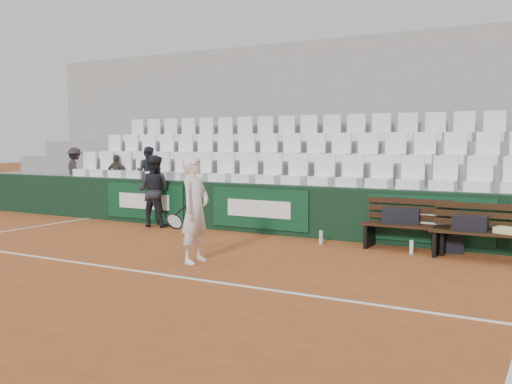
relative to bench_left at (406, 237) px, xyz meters
name	(u,v)px	position (x,y,z in m)	size (l,w,h in m)	color
ground	(143,272)	(-2.88, -3.53, -0.23)	(80.00, 80.00, 0.00)	#9C4E23
court_baseline	(143,272)	(-2.88, -3.53, -0.22)	(18.00, 0.06, 0.01)	white
back_barrier	(274,209)	(-2.81, 0.47, 0.28)	(18.00, 0.34, 1.00)	black
grandstand_tier_front	(285,206)	(-2.88, 1.10, 0.28)	(18.00, 0.95, 1.00)	gray
grandstand_tier_mid	(304,192)	(-2.88, 2.05, 0.50)	(18.00, 0.95, 1.45)	gray
grandstand_tier_back	(320,180)	(-2.88, 3.00, 0.72)	(18.00, 0.95, 1.90)	gray
grandstand_rear_wall	(330,129)	(-2.88, 3.62, 1.98)	(18.00, 0.30, 4.40)	gray
seat_row_front	(282,169)	(-2.88, 0.92, 1.09)	(11.90, 0.44, 0.63)	white
seat_row_mid	(301,147)	(-2.88, 1.87, 1.54)	(11.90, 0.44, 0.63)	white
seat_row_back	(317,128)	(-2.88, 2.82, 1.99)	(11.90, 0.44, 0.63)	silver
bench_left	(406,237)	(0.00, 0.00, 0.00)	(1.50, 0.56, 0.45)	#311A0E
bench_right	(479,245)	(1.22, -0.20, 0.00)	(1.50, 0.56, 0.45)	black
sports_bag_left	(400,216)	(-0.12, 0.05, 0.36)	(0.62, 0.27, 0.27)	black
sports_bag_right	(470,224)	(1.08, -0.25, 0.35)	(0.53, 0.25, 0.25)	black
towel	(507,230)	(1.63, -0.22, 0.27)	(0.35, 0.25, 0.10)	beige
sports_bag_ground	(447,243)	(0.67, 0.16, -0.08)	(0.49, 0.30, 0.30)	black
water_bottle_near	(321,237)	(-1.50, -0.20, -0.10)	(0.07, 0.07, 0.26)	#AEBFC6
water_bottle_far	(411,247)	(0.18, -0.32, -0.11)	(0.07, 0.07, 0.24)	silver
tennis_player	(195,210)	(-2.60, -2.61, 0.61)	(0.71, 0.62, 1.66)	silver
ball_kid	(154,191)	(-5.62, 0.09, 0.57)	(0.77, 0.60, 1.59)	black
spectator_a	(74,153)	(-8.99, 0.97, 1.37)	(0.76, 0.44, 1.18)	#271F24
spectator_b	(117,157)	(-7.52, 0.97, 1.28)	(0.59, 0.25, 1.01)	#35302A
spectator_c	(148,153)	(-6.52, 0.97, 1.38)	(0.59, 0.46, 1.22)	#1E232D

